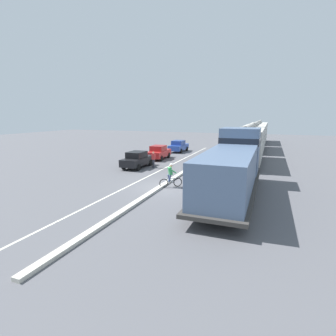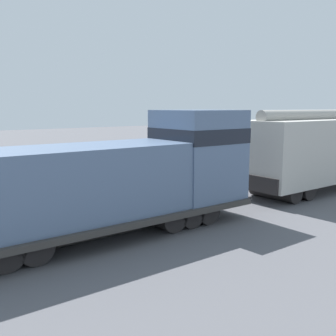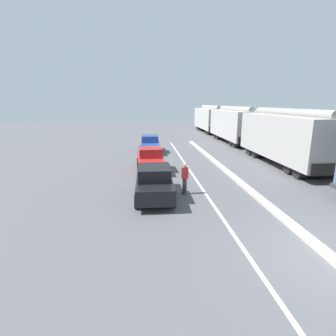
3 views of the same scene
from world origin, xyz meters
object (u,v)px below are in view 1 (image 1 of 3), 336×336
(cyclist, at_px, (171,176))
(pedestrian_by_cars, at_px, (153,159))
(hopper_car_middle, at_px, (255,136))
(parked_car_blue, at_px, (179,146))
(parked_car_black, at_px, (137,159))
(parked_car_red, at_px, (159,152))
(hopper_car_lead, at_px, (248,144))
(hopper_car_trailing, at_px, (258,132))
(locomotive, at_px, (233,168))

(cyclist, bearing_deg, pedestrian_by_cars, 124.16)
(hopper_car_middle, bearing_deg, cyclist, -100.60)
(parked_car_blue, relative_size, pedestrian_by_cars, 2.61)
(parked_car_black, bearing_deg, hopper_car_middle, 60.71)
(hopper_car_middle, xyz_separation_m, parked_car_red, (-10.13, -12.44, -1.26))
(hopper_car_lead, height_order, parked_car_blue, hopper_car_lead)
(hopper_car_lead, relative_size, parked_car_black, 2.51)
(hopper_car_lead, distance_m, hopper_car_middle, 11.60)
(hopper_car_trailing, distance_m, parked_car_black, 31.25)
(hopper_car_middle, xyz_separation_m, parked_car_black, (-10.07, -17.95, -1.26))
(parked_car_red, bearing_deg, hopper_car_lead, 4.74)
(parked_car_red, height_order, cyclist, cyclist)
(hopper_car_trailing, bearing_deg, pedestrian_by_cars, -106.26)
(hopper_car_middle, height_order, parked_car_red, hopper_car_middle)
(parked_car_black, relative_size, parked_car_red, 0.99)
(hopper_car_lead, xyz_separation_m, parked_car_black, (-10.07, -6.35, -1.26))
(hopper_car_trailing, xyz_separation_m, parked_car_black, (-10.07, -29.55, -1.26))
(parked_car_red, relative_size, parked_car_blue, 1.01)
(hopper_car_lead, bearing_deg, locomotive, -90.00)
(parked_car_black, height_order, parked_car_red, same)
(hopper_car_lead, xyz_separation_m, parked_car_red, (-10.13, -0.84, -1.26))
(parked_car_blue, bearing_deg, pedestrian_by_cars, -82.91)
(locomotive, bearing_deg, parked_car_black, 150.05)
(parked_car_black, xyz_separation_m, parked_car_red, (-0.05, 5.51, 0.00))
(hopper_car_middle, height_order, hopper_car_trailing, same)
(locomotive, distance_m, cyclist, 4.52)
(parked_car_black, distance_m, cyclist, 7.97)
(locomotive, relative_size, parked_car_blue, 2.75)
(locomotive, xyz_separation_m, parked_car_black, (-10.07, 5.80, -0.98))
(parked_car_black, bearing_deg, locomotive, -29.95)
(pedestrian_by_cars, bearing_deg, hopper_car_lead, 34.92)
(parked_car_black, height_order, parked_car_blue, same)
(cyclist, height_order, pedestrian_by_cars, cyclist)
(hopper_car_middle, xyz_separation_m, hopper_car_trailing, (0.00, 11.60, 0.00))
(parked_car_blue, bearing_deg, hopper_car_middle, 29.31)
(hopper_car_lead, bearing_deg, hopper_car_trailing, 90.00)
(parked_car_black, height_order, cyclist, cyclist)
(locomotive, relative_size, pedestrian_by_cars, 7.17)
(locomotive, distance_m, parked_car_blue, 20.74)
(hopper_car_lead, bearing_deg, parked_car_red, -175.26)
(hopper_car_trailing, bearing_deg, cyclist, -97.15)
(hopper_car_lead, distance_m, parked_car_red, 10.24)
(parked_car_blue, distance_m, pedestrian_by_cars, 12.02)
(parked_car_black, bearing_deg, hopper_car_lead, 32.25)
(hopper_car_trailing, distance_m, parked_car_red, 26.12)
(parked_car_red, distance_m, parked_car_blue, 6.84)
(hopper_car_lead, height_order, pedestrian_by_cars, hopper_car_lead)
(cyclist, distance_m, pedestrian_by_cars, 7.28)
(parked_car_red, distance_m, cyclist, 12.50)
(parked_car_black, xyz_separation_m, pedestrian_by_cars, (1.57, 0.42, 0.03))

